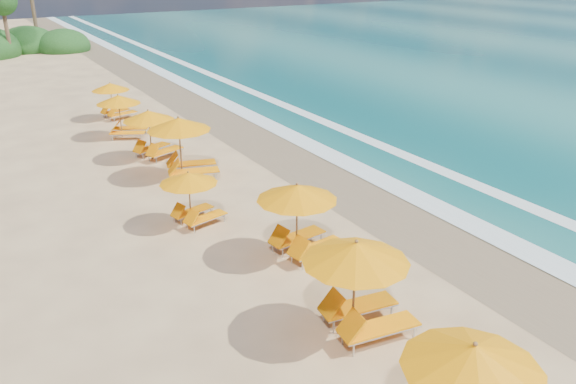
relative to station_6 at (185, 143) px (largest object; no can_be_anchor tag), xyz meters
name	(u,v)px	position (x,y,z in m)	size (l,w,h in m)	color
ground	(288,224)	(1.37, -6.14, -1.50)	(160.00, 160.00, 0.00)	#D9B47F
wet_sand	(378,201)	(5.37, -6.14, -1.49)	(4.00, 160.00, 0.01)	#877250
surf_foam	(431,187)	(8.07, -6.14, -1.47)	(4.00, 160.00, 0.01)	white
station_3	(362,281)	(-0.30, -12.53, -0.02)	(3.06, 2.89, 2.64)	olive
station_4	(302,215)	(0.56, -8.36, -0.10)	(2.94, 2.79, 2.50)	olive
station_5	(193,194)	(-1.46, -4.52, -0.37)	(2.49, 2.41, 2.02)	olive
station_6	(185,143)	(0.00, 0.00, 0.00)	(3.34, 3.24, 2.68)	olive
station_7	(153,131)	(-0.37, 3.11, -0.18)	(3.06, 3.03, 2.35)	olive
station_8	(123,113)	(-0.61, 7.14, -0.23)	(2.99, 2.99, 2.26)	olive
station_9	(114,98)	(-0.04, 11.04, -0.31)	(2.62, 2.53, 2.13)	olive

